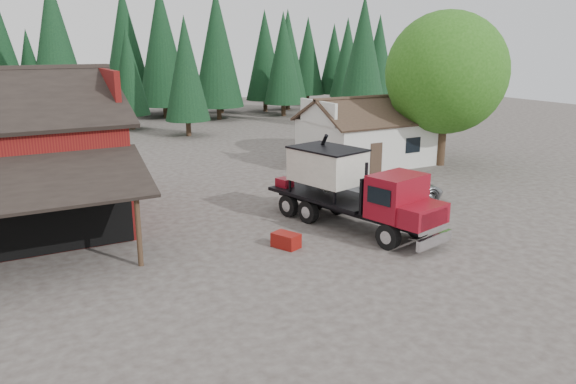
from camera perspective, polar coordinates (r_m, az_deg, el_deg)
ground at (r=22.22m, az=0.91°, el=-6.62°), size 120.00×120.00×0.00m
farmhouse at (r=39.23m, az=8.03°, el=5.34°), size 8.60×6.42×4.65m
deciduous_tree at (r=39.07m, az=15.79°, el=11.16°), size 8.00×8.00×10.20m
conifer_backdrop at (r=61.33m, az=-19.10°, el=6.58°), size 76.00×16.00×16.00m
near_pine_b at (r=50.64m, az=-10.34°, el=12.23°), size 3.96×3.96×10.40m
near_pine_c at (r=54.50m, az=7.65°, el=13.58°), size 4.84×4.84×12.40m
near_pine_d at (r=52.28m, az=-22.61°, el=13.08°), size 5.28×5.28×13.40m
feed_truck at (r=25.35m, az=6.48°, el=0.50°), size 4.34×9.17×4.00m
silver_car at (r=29.52m, az=10.54°, el=0.24°), size 5.67×2.75×1.56m
equip_box at (r=23.13m, az=-0.20°, el=-4.93°), size 1.07×1.29×0.60m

